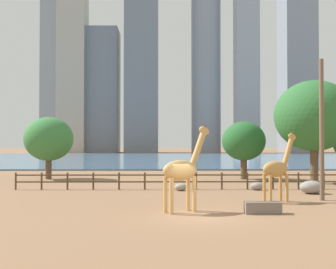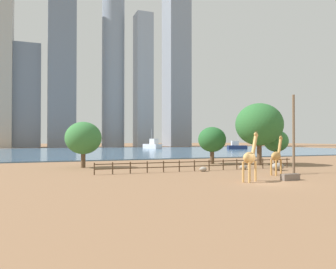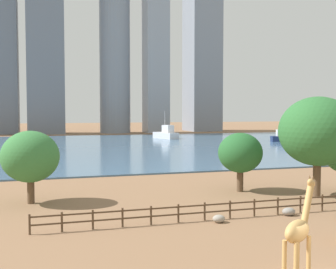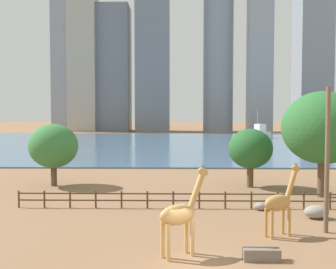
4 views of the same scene
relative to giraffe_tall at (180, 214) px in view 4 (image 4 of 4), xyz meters
The scene contains 21 objects.
ground_plane 78.64m from the giraffe_tall, 89.45° to the left, with size 400.00×400.00×0.00m, color #8C6647.
harbor_water 75.64m from the giraffe_tall, 89.43° to the left, with size 180.00×86.00×0.20m, color #476B8C.
giraffe_tall is the anchor object (origin of this frame).
giraffe_companion 6.87m from the giraffe_tall, 31.47° to the left, with size 2.59×1.75×4.31m.
utility_pole 10.12m from the giraffe_tall, 26.24° to the left, with size 0.28×0.28×8.79m, color brown.
boulder_near_fence 11.94m from the giraffe_tall, 58.96° to the left, with size 1.00×0.79×0.59m, color gray.
boulder_by_pole 12.30m from the giraffe_tall, 39.47° to the left, with size 1.67×1.22×0.92m, color gray.
boulder_small 9.98m from the giraffe_tall, 88.26° to the left, with size 0.90×0.73×0.55m, color gray.
feeding_trough 4.44m from the giraffe_tall, ahead, with size 1.80×0.60×0.60m, color #72665B.
enclosure_fence 10.72m from the giraffe_tall, 86.45° to the left, with size 26.12×0.14×1.30m.
tree_left_large 23.62m from the giraffe_tall, 121.56° to the left, with size 4.81×4.81×6.13m.
tree_center_broad 21.00m from the giraffe_tall, 70.62° to the left, with size 4.28×4.28×5.69m.
tree_right_tall 19.90m from the giraffe_tall, 51.07° to the left, with size 6.91×6.91×9.08m.
boat_sailboat 98.42m from the giraffe_tall, 76.80° to the left, with size 5.60×9.16×7.76m.
skyline_tower_needle 145.55m from the giraffe_tall, 100.34° to the left, with size 15.15×13.33×47.65m, color slate.
skyline_block_central 159.00m from the giraffe_tall, 107.01° to the left, with size 8.06×11.28×76.98m, color gray.
skyline_tower_glass 158.11m from the giraffe_tall, 70.05° to the left, with size 11.98×14.35×96.76m, color gray.
skyline_block_left 142.42m from the giraffe_tall, 93.80° to the left, with size 12.42×13.24×76.66m, color slate.
skyline_block_right 140.64m from the giraffe_tall, 77.39° to the left, with size 8.24×9.35×67.14m, color #939EAD.
skyline_tower_short 147.43m from the giraffe_tall, 104.41° to the left, with size 10.33×9.78×87.75m, color #ADA89E.
skyline_block_wide 143.38m from the giraffe_tall, 83.65° to the left, with size 11.02×11.02×91.09m, color gray.
Camera 4 is at (-0.94, -19.54, 7.30)m, focal length 45.00 mm.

